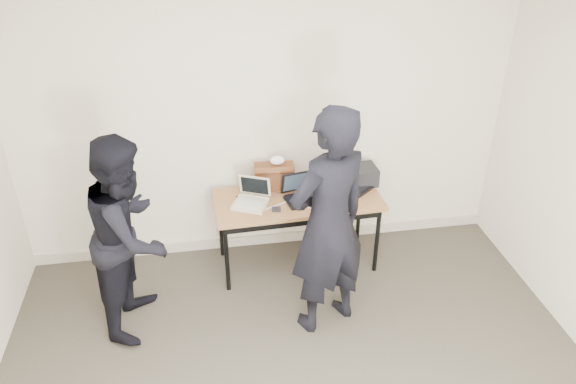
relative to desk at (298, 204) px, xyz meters
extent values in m
cube|color=white|center=(-0.23, -1.86, 2.06)|extent=(4.50, 4.50, 0.05)
cube|color=beige|center=(-0.23, 0.42, 0.69)|extent=(4.50, 0.05, 2.70)
cube|color=#8E5E36|center=(0.00, 0.01, 0.04)|extent=(1.52, 0.71, 0.03)
cylinder|color=black|center=(-0.68, -0.28, -0.32)|extent=(0.04, 0.04, 0.68)
cylinder|color=black|center=(0.70, -0.23, -0.32)|extent=(0.04, 0.04, 0.68)
cylinder|color=black|center=(-0.70, 0.25, -0.32)|extent=(0.04, 0.04, 0.68)
cylinder|color=black|center=(0.68, 0.30, -0.32)|extent=(0.04, 0.04, 0.68)
cube|color=black|center=(0.01, -0.27, -0.02)|extent=(1.40, 0.08, 0.06)
cube|color=#BDB297|center=(-0.43, -0.05, 0.08)|extent=(0.36, 0.34, 0.03)
cube|color=beige|center=(-0.45, -0.08, 0.10)|extent=(0.27, 0.22, 0.01)
cube|color=#BDB297|center=(-0.38, 0.07, 0.19)|extent=(0.28, 0.16, 0.20)
cube|color=black|center=(-0.38, 0.06, 0.19)|extent=(0.24, 0.13, 0.16)
cube|color=#BDB297|center=(-0.38, 0.05, 0.09)|extent=(0.24, 0.12, 0.02)
cube|color=black|center=(0.04, -0.05, 0.07)|extent=(0.34, 0.29, 0.02)
cube|color=black|center=(0.04, -0.08, 0.08)|extent=(0.27, 0.17, 0.01)
cube|color=black|center=(0.01, 0.09, 0.19)|extent=(0.31, 0.13, 0.22)
cube|color=#26333F|center=(0.01, 0.08, 0.19)|extent=(0.27, 0.10, 0.18)
cube|color=black|center=(0.02, 0.06, 0.08)|extent=(0.27, 0.07, 0.01)
cube|color=black|center=(0.53, 0.09, 0.07)|extent=(0.46, 0.45, 0.03)
cube|color=black|center=(0.56, 0.06, 0.09)|extent=(0.33, 0.31, 0.01)
cube|color=black|center=(0.42, 0.22, 0.21)|extent=(0.35, 0.32, 0.25)
cube|color=black|center=(0.42, 0.21, 0.21)|extent=(0.29, 0.26, 0.21)
cube|color=black|center=(0.45, 0.19, 0.08)|extent=(0.27, 0.23, 0.02)
cube|color=#5B3018|center=(-0.18, 0.23, 0.18)|extent=(0.37, 0.19, 0.24)
cube|color=#5B3018|center=(-0.18, 0.17, 0.28)|extent=(0.36, 0.10, 0.07)
cube|color=#5B3018|center=(-0.02, 0.22, 0.16)|extent=(0.02, 0.10, 0.02)
ellipsoid|color=white|center=(-0.15, 0.23, 0.34)|extent=(0.14, 0.11, 0.08)
cube|color=black|center=(0.63, 0.19, 0.14)|extent=(0.30, 0.26, 0.17)
cube|color=black|center=(-0.22, -0.17, 0.07)|extent=(0.08, 0.06, 0.03)
cube|color=silver|center=(-0.23, -0.10, 0.06)|extent=(0.26, 0.13, 0.01)
cube|color=black|center=(-0.43, 0.02, 0.06)|extent=(0.25, 0.23, 0.01)
cube|color=black|center=(0.52, 0.01, 0.06)|extent=(0.16, 0.22, 0.01)
cube|color=black|center=(0.30, -0.02, 0.06)|extent=(0.30, 0.17, 0.01)
cube|color=black|center=(0.18, 0.22, 0.06)|extent=(0.25, 0.02, 0.01)
cube|color=silver|center=(0.00, -0.11, 0.06)|extent=(0.20, 0.16, 0.01)
imported|color=black|center=(0.09, -0.80, 0.30)|extent=(0.83, 0.71, 1.92)
imported|color=black|center=(-1.42, -0.51, 0.18)|extent=(0.80, 0.93, 1.67)
cube|color=#B1A793|center=(-0.23, 0.38, -0.61)|extent=(4.50, 0.03, 0.10)
camera|label=1|loc=(-0.79, -4.25, 2.66)|focal=35.00mm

